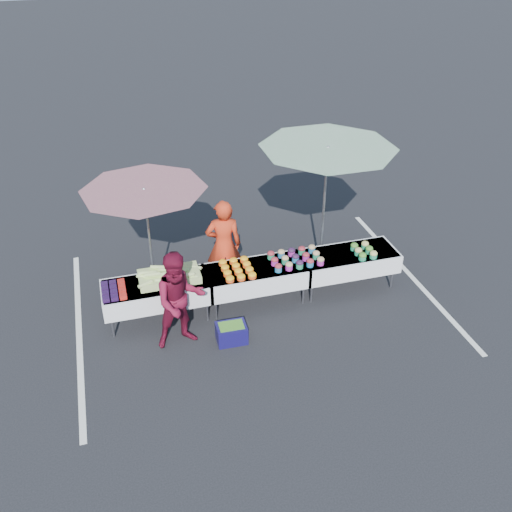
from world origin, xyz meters
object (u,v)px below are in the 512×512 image
object	(u,v)px
table_right	(348,261)
customer	(180,300)
table_center	(256,275)
umbrella_right	(327,158)
table_left	(157,292)
umbrella_left	(145,199)
storage_bin	(231,333)
vendor	(224,245)

from	to	relation	value
table_right	customer	world-z (taller)	customer
table_center	table_right	bearing A→B (deg)	0.00
customer	umbrella_right	world-z (taller)	umbrella_right
table_right	umbrella_right	xyz separation A→B (m)	(-0.22, 0.78, 1.78)
table_left	customer	xyz separation A→B (m)	(0.30, -0.75, 0.29)
customer	table_left	bearing A→B (deg)	106.70
table_right	umbrella_left	size ratio (longest dim) A/B	0.73
umbrella_left	umbrella_right	xyz separation A→B (m)	(3.35, 0.05, 0.34)
table_right	storage_bin	xyz separation A→B (m)	(-2.51, -0.95, -0.41)
table_left	table_right	bearing A→B (deg)	0.00
table_center	umbrella_right	world-z (taller)	umbrella_right
umbrella_right	table_left	bearing A→B (deg)	-167.03
umbrella_left	customer	bearing A→B (deg)	-79.78
table_right	vendor	distance (m)	2.35
table_center	customer	world-z (taller)	customer
table_center	storage_bin	size ratio (longest dim) A/B	3.60
table_center	table_left	bearing A→B (deg)	180.00
table_left	vendor	world-z (taller)	vendor
table_right	umbrella_left	distance (m)	3.92
vendor	umbrella_left	distance (m)	1.74
storage_bin	table_center	bearing A→B (deg)	55.46
umbrella_left	storage_bin	bearing A→B (deg)	-57.71
umbrella_right	vendor	bearing A→B (deg)	-176.64
customer	storage_bin	distance (m)	1.08
table_center	storage_bin	world-z (taller)	table_center
umbrella_left	umbrella_right	size ratio (longest dim) A/B	0.77
table_left	umbrella_left	world-z (taller)	umbrella_left
storage_bin	umbrella_right	bearing A→B (deg)	39.16
customer	storage_bin	bearing A→B (deg)	-19.29
table_center	storage_bin	bearing A→B (deg)	-126.55
umbrella_left	umbrella_right	bearing A→B (deg)	0.87
table_center	table_right	size ratio (longest dim) A/B	1.00
table_left	umbrella_left	distance (m)	1.61
vendor	umbrella_right	distance (m)	2.48
storage_bin	customer	bearing A→B (deg)	167.75
table_center	umbrella_left	world-z (taller)	umbrella_left
table_center	vendor	xyz separation A→B (m)	(-0.43, 0.66, 0.33)
table_left	storage_bin	world-z (taller)	table_left
table_center	umbrella_left	bearing A→B (deg)	157.63
umbrella_left	table_right	bearing A→B (deg)	-11.53
vendor	table_center	bearing A→B (deg)	130.83
vendor	umbrella_right	world-z (taller)	umbrella_right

